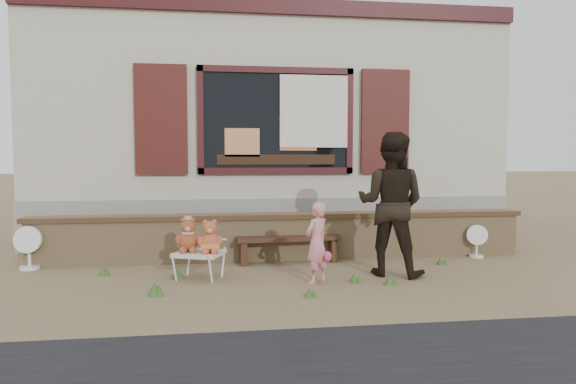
{
  "coord_description": "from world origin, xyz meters",
  "views": [
    {
      "loc": [
        -0.95,
        -6.25,
        1.48
      ],
      "look_at": [
        0.0,
        0.6,
        1.0
      ],
      "focal_mm": 32.0,
      "sensor_mm": 36.0,
      "label": 1
    }
  ],
  "objects": [
    {
      "name": "fan_right",
      "position": [
        2.82,
        0.76,
        0.24
      ],
      "size": [
        0.31,
        0.2,
        0.48
      ],
      "rotation": [
        0.0,
        0.0,
        -0.37
      ],
      "color": "silver",
      "rests_on": "ground"
    },
    {
      "name": "folding_chair",
      "position": [
        -1.17,
        -0.04,
        0.3
      ],
      "size": [
        0.67,
        0.64,
        0.33
      ],
      "rotation": [
        0.0,
        0.0,
        -0.36
      ],
      "color": "beige",
      "rests_on": "ground"
    },
    {
      "name": "child",
      "position": [
        0.2,
        -0.42,
        0.48
      ],
      "size": [
        0.41,
        0.4,
        0.95
      ],
      "primitive_type": "imported",
      "rotation": [
        0.0,
        0.0,
        3.83
      ],
      "color": "pink",
      "rests_on": "ground"
    },
    {
      "name": "fan_left",
      "position": [
        -3.4,
        0.8,
        0.29
      ],
      "size": [
        0.36,
        0.24,
        0.58
      ],
      "rotation": [
        0.0,
        0.0,
        -0.08
      ],
      "color": "white",
      "rests_on": "ground"
    },
    {
      "name": "teddy_bear_right",
      "position": [
        -1.04,
        -0.09,
        0.53
      ],
      "size": [
        0.37,
        0.34,
        0.4
      ],
      "primitive_type": null,
      "rotation": [
        0.0,
        0.0,
        -0.36
      ],
      "color": "#99482A",
      "rests_on": "folding_chair"
    },
    {
      "name": "adult",
      "position": [
        1.2,
        -0.13,
        0.89
      ],
      "size": [
        1.09,
        1.03,
        1.78
      ],
      "primitive_type": "imported",
      "rotation": [
        0.0,
        0.0,
        2.59
      ],
      "color": "black",
      "rests_on": "ground"
    },
    {
      "name": "shopfront",
      "position": [
        0.0,
        4.49,
        2.0
      ],
      "size": [
        8.04,
        5.13,
        4.0
      ],
      "color": "#A49E85",
      "rests_on": "ground"
    },
    {
      "name": "teddy_bear_left",
      "position": [
        -1.3,
        0.01,
        0.54
      ],
      "size": [
        0.38,
        0.36,
        0.42
      ],
      "primitive_type": null,
      "rotation": [
        0.0,
        0.0,
        -0.36
      ],
      "color": "brown",
      "rests_on": "folding_chair"
    },
    {
      "name": "brick_wall",
      "position": [
        0.0,
        1.0,
        0.34
      ],
      "size": [
        7.1,
        0.36,
        0.67
      ],
      "color": "tan",
      "rests_on": "ground"
    },
    {
      "name": "bench",
      "position": [
        0.03,
        0.75,
        0.27
      ],
      "size": [
        1.46,
        0.4,
        0.37
      ],
      "rotation": [
        0.0,
        0.0,
        0.06
      ],
      "color": "#321E11",
      "rests_on": "ground"
    },
    {
      "name": "grass_tufts",
      "position": [
        -0.63,
        -0.31,
        0.06
      ],
      "size": [
        4.56,
        1.47,
        0.15
      ],
      "color": "#355622",
      "rests_on": "ground"
    },
    {
      "name": "ground",
      "position": [
        0.0,
        0.0,
        0.0
      ],
      "size": [
        80.0,
        80.0,
        0.0
      ],
      "primitive_type": "plane",
      "color": "brown",
      "rests_on": "ground"
    }
  ]
}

